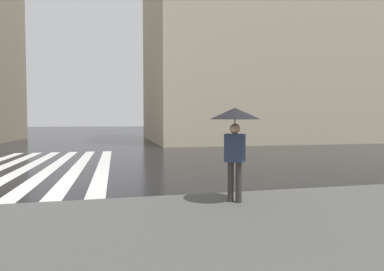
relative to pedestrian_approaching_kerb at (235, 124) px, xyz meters
The scene contains 4 objects.
ground_plane 6.32m from the pedestrian_approaching_kerb, 49.42° to the left, with size 220.00×220.00×0.00m, color black.
zebra_crossing 9.81m from the pedestrian_approaching_kerb, 34.58° to the left, with size 13.00×5.50×0.01m.
haussmann_block_corner 29.15m from the pedestrian_approaching_kerb, 24.68° to the right, with size 16.67×21.10×24.76m.
pedestrian_approaching_kerb is the anchor object (origin of this frame).
Camera 1 is at (-10.48, -2.13, 1.88)m, focal length 30.60 mm.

